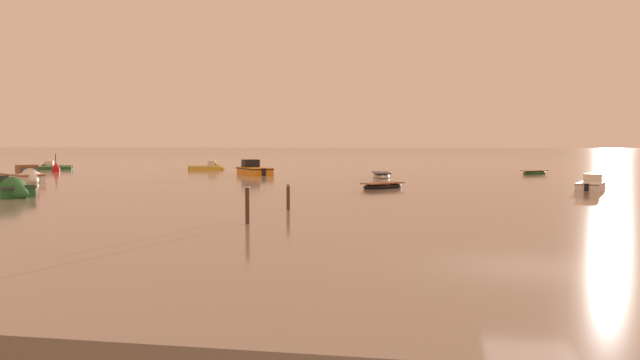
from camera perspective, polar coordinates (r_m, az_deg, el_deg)
ground_plane at (r=18.31m, az=19.00°, el=-7.62°), size 800.00×800.00×0.00m
motorboat_moored_0 at (r=86.23m, az=-23.61°, el=1.06°), size 4.57×3.14×1.65m
motorboat_moored_1 at (r=59.87m, az=-25.56°, el=0.15°), size 6.07×5.15×2.27m
motorboat_moored_2 at (r=44.15m, az=-27.27°, el=-1.02°), size 6.67×4.32×2.17m
motorboat_moored_3 at (r=49.91m, az=23.88°, el=-0.50°), size 3.14×4.81×1.73m
rowboat_moored_2 at (r=47.02m, az=5.81°, el=-0.56°), size 3.52×3.65×0.60m
rowboat_moored_3 at (r=61.32m, az=5.69°, el=0.41°), size 2.36×4.83×0.73m
motorboat_moored_4 at (r=67.49m, az=-6.36°, el=0.83°), size 5.54×6.43×2.42m
motorboat_moored_6 at (r=78.71m, az=-10.15°, el=1.10°), size 4.81×2.89×1.73m
rowboat_moored_5 at (r=72.02m, az=19.24°, el=0.66°), size 3.50×3.49×0.58m
channel_buoy at (r=78.82m, az=-23.25°, el=1.02°), size 0.90×0.90×2.30m
mooring_post_near at (r=31.84m, az=-2.96°, el=-1.61°), size 0.22×0.22×1.48m
mooring_post_right at (r=26.42m, az=-6.74°, el=-2.36°), size 0.22×0.22×1.83m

